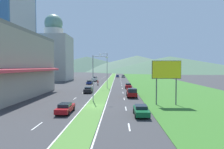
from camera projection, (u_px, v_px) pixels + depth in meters
The scene contains 53 objects.
ground_plane at pixel (95, 106), 31.91m from camera, with size 600.00×600.00×0.00m, color #38383A.
grass_median at pixel (110, 80), 91.83m from camera, with size 3.20×240.00×0.06m, color #518438.
grass_verge_right at pixel (154, 81), 91.15m from camera, with size 24.00×240.00×0.06m, color #387028.
lane_dash_left_1 at pixel (37, 126), 21.34m from camera, with size 0.16×2.80×0.01m, color silver.
lane_dash_left_2 at pixel (62, 108), 30.58m from camera, with size 0.16×2.80×0.01m, color silver.
lane_dash_left_3 at pixel (75, 98), 39.81m from camera, with size 0.16×2.80×0.01m, color silver.
lane_dash_left_4 at pixel (83, 92), 49.04m from camera, with size 0.16×2.80×0.01m, color silver.
lane_dash_left_5 at pixel (89, 88), 58.27m from camera, with size 0.16×2.80×0.01m, color silver.
lane_dash_left_6 at pixel (93, 85), 67.51m from camera, with size 0.16×2.80×0.01m, color silver.
lane_dash_left_7 at pixel (96, 83), 76.74m from camera, with size 0.16×2.80×0.01m, color silver.
lane_dash_left_8 at pixel (98, 81), 85.97m from camera, with size 0.16×2.80×0.01m, color silver.
lane_dash_left_9 at pixel (100, 80), 95.20m from camera, with size 0.16×2.80×0.01m, color silver.
lane_dash_left_10 at pixel (102, 79), 104.44m from camera, with size 0.16×2.80×0.01m, color silver.
lane_dash_left_11 at pixel (103, 78), 113.67m from camera, with size 0.16×2.80×0.01m, color silver.
lane_dash_left_12 at pixel (104, 77), 122.90m from camera, with size 0.16×2.80×0.01m, color silver.
lane_dash_left_13 at pixel (105, 76), 132.13m from camera, with size 0.16×2.80×0.01m, color silver.
lane_dash_left_14 at pixel (106, 76), 141.37m from camera, with size 0.16×2.80×0.01m, color silver.
lane_dash_left_15 at pixel (107, 75), 150.60m from camera, with size 0.16×2.80×0.01m, color silver.
lane_dash_right_1 at pixel (129, 127), 21.00m from camera, with size 0.16×2.80×0.01m, color silver.
lane_dash_right_2 at pixel (126, 109), 30.24m from camera, with size 0.16×2.80×0.01m, color silver.
lane_dash_right_3 at pixel (124, 99), 39.47m from camera, with size 0.16×2.80×0.01m, color silver.
lane_dash_right_4 at pixel (123, 93), 48.70m from camera, with size 0.16×2.80×0.01m, color silver.
lane_dash_right_5 at pixel (122, 89), 57.93m from camera, with size 0.16×2.80×0.01m, color silver.
lane_dash_right_6 at pixel (122, 86), 67.17m from camera, with size 0.16×2.80×0.01m, color silver.
lane_dash_right_7 at pixel (121, 83), 76.40m from camera, with size 0.16×2.80×0.01m, color silver.
lane_dash_right_8 at pixel (121, 81), 85.63m from camera, with size 0.16×2.80×0.01m, color silver.
lane_dash_right_9 at pixel (121, 80), 94.86m from camera, with size 0.16×2.80×0.01m, color silver.
lane_dash_right_10 at pixel (121, 79), 104.10m from camera, with size 0.16×2.80×0.01m, color silver.
lane_dash_right_11 at pixel (120, 78), 113.33m from camera, with size 0.16×2.80×0.01m, color silver.
lane_dash_right_12 at pixel (120, 77), 122.56m from camera, with size 0.16×2.80×0.01m, color silver.
lane_dash_right_13 at pixel (120, 76), 131.79m from camera, with size 0.16×2.80×0.01m, color silver.
lane_dash_right_14 at pixel (120, 76), 141.03m from camera, with size 0.16×2.80×0.01m, color silver.
lane_dash_right_15 at pixel (120, 75), 150.26m from camera, with size 0.16×2.80×0.01m, color silver.
edge_line_median_left at pixel (107, 80), 91.89m from camera, with size 0.16×240.00×0.01m, color silver.
edge_line_median_right at pixel (114, 80), 91.77m from camera, with size 0.16×240.00×0.01m, color silver.
domed_building at pixel (54, 53), 93.62m from camera, with size 15.64×15.64×31.82m.
midrise_colored at pixel (57, 59), 118.16m from camera, with size 13.56×13.56×22.91m, color beige.
hill_far_left at pixel (87, 64), 315.98m from camera, with size 188.14×188.14×23.22m, color #3D5647.
hill_far_center at pixel (137, 63), 286.65m from camera, with size 187.31×187.31×23.08m, color #516B56.
hill_far_right at pixel (170, 64), 259.80m from camera, with size 216.74×216.74×20.46m, color #47664C.
street_lamp_near at pixel (95, 75), 36.28m from camera, with size 2.95×0.43×8.70m.
street_lamp_mid at pixel (106, 69), 58.61m from camera, with size 2.61×0.45×10.62m.
billboard_roadside at pixel (167, 72), 32.77m from camera, with size 4.97×0.28×7.63m.
car_0 at pixel (123, 76), 115.09m from camera, with size 1.93×4.29×1.54m.
car_1 at pixel (88, 90), 48.54m from camera, with size 2.00×4.59×1.48m.
car_2 at pixel (65, 108), 27.28m from camera, with size 1.92×4.71×1.42m.
car_3 at pixel (117, 76), 120.44m from camera, with size 1.86×4.69×1.46m.
car_4 at pixel (128, 86), 57.93m from camera, with size 1.91×4.00×1.57m.
car_5 at pixel (89, 82), 71.95m from camera, with size 1.98×4.16×1.47m.
car_6 at pixel (141, 110), 25.87m from camera, with size 1.95×4.62×1.39m.
pickup_truck_0 at pixel (132, 93), 41.66m from camera, with size 2.18×5.40×2.00m.
pickup_truck_1 at pixel (95, 79), 86.64m from camera, with size 2.18×5.40×2.00m.
motorcycle_rider at pixel (98, 83), 67.28m from camera, with size 0.36×2.00×1.80m.
Camera 1 is at (3.91, -31.56, 6.59)m, focal length 30.88 mm.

